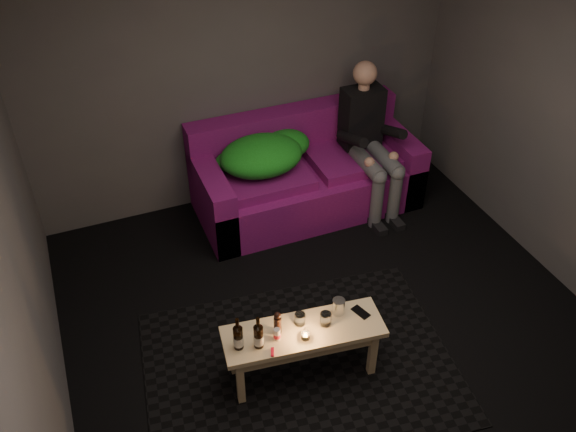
# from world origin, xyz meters

# --- Properties ---
(floor) EXTENTS (4.50, 4.50, 0.00)m
(floor) POSITION_xyz_m (0.00, 0.00, 0.00)
(floor) COLOR black
(floor) RESTS_ON ground
(room) EXTENTS (4.50, 4.50, 4.50)m
(room) POSITION_xyz_m (0.00, 0.47, 1.64)
(room) COLOR silver
(room) RESTS_ON ground
(rug) EXTENTS (2.41, 1.89, 0.01)m
(rug) POSITION_xyz_m (-0.40, -0.02, 0.01)
(rug) COLOR black
(rug) RESTS_ON floor
(sofa) EXTENTS (2.09, 0.94, 0.90)m
(sofa) POSITION_xyz_m (0.42, 1.82, 0.33)
(sofa) COLOR #740F66
(sofa) RESTS_ON floor
(green_blanket) EXTENTS (0.92, 0.63, 0.31)m
(green_blanket) POSITION_xyz_m (0.02, 1.81, 0.68)
(green_blanket) COLOR #188217
(green_blanket) RESTS_ON sofa
(person) EXTENTS (0.38, 0.87, 1.39)m
(person) POSITION_xyz_m (0.99, 1.65, 0.72)
(person) COLOR black
(person) RESTS_ON sofa
(coffee_table) EXTENTS (1.15, 0.49, 0.46)m
(coffee_table) POSITION_xyz_m (-0.40, -0.07, 0.37)
(coffee_table) COLOR #E9C488
(coffee_table) RESTS_ON rug
(beer_bottle_a) EXTENTS (0.07, 0.07, 0.27)m
(beer_bottle_a) POSITION_xyz_m (-0.86, -0.05, 0.55)
(beer_bottle_a) COLOR black
(beer_bottle_a) RESTS_ON coffee_table
(beer_bottle_b) EXTENTS (0.07, 0.07, 0.26)m
(beer_bottle_b) POSITION_xyz_m (-0.73, -0.08, 0.55)
(beer_bottle_b) COLOR black
(beer_bottle_b) RESTS_ON coffee_table
(salt_shaker) EXTENTS (0.05, 0.05, 0.09)m
(salt_shaker) POSITION_xyz_m (-0.60, -0.07, 0.50)
(salt_shaker) COLOR silver
(salt_shaker) RESTS_ON coffee_table
(pepper_mill) EXTENTS (0.05, 0.05, 0.14)m
(pepper_mill) POSITION_xyz_m (-0.57, -0.02, 0.53)
(pepper_mill) COLOR black
(pepper_mill) RESTS_ON coffee_table
(tumbler_back) EXTENTS (0.09, 0.09, 0.09)m
(tumbler_back) POSITION_xyz_m (-0.40, -0.01, 0.50)
(tumbler_back) COLOR white
(tumbler_back) RESTS_ON coffee_table
(tealight) EXTENTS (0.06, 0.06, 0.04)m
(tealight) POSITION_xyz_m (-0.42, -0.14, 0.48)
(tealight) COLOR white
(tealight) RESTS_ON coffee_table
(tumbler_front) EXTENTS (0.08, 0.08, 0.10)m
(tumbler_front) POSITION_xyz_m (-0.24, -0.08, 0.50)
(tumbler_front) COLOR white
(tumbler_front) RESTS_ON coffee_table
(steel_cup) EXTENTS (0.10, 0.10, 0.12)m
(steel_cup) POSITION_xyz_m (-0.12, -0.01, 0.52)
(steel_cup) COLOR silver
(steel_cup) RESTS_ON coffee_table
(smartphone) EXTENTS (0.11, 0.15, 0.01)m
(smartphone) POSITION_xyz_m (0.03, -0.07, 0.46)
(smartphone) COLOR black
(smartphone) RESTS_ON coffee_table
(red_lighter) EXTENTS (0.04, 0.07, 0.01)m
(red_lighter) POSITION_xyz_m (-0.67, -0.17, 0.46)
(red_lighter) COLOR red
(red_lighter) RESTS_ON coffee_table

